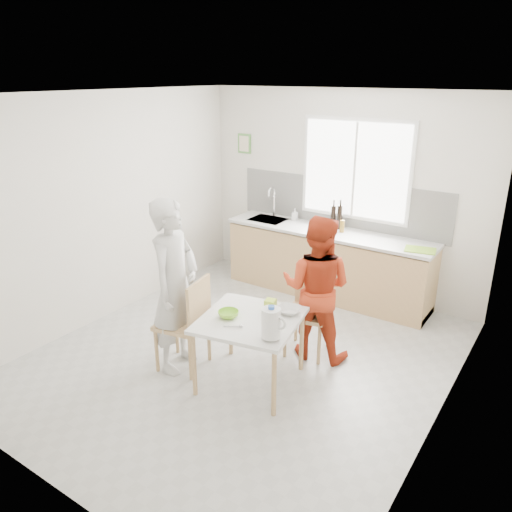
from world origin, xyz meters
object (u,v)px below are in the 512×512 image
at_px(chair_far, 310,306).
at_px(person_white, 175,286).
at_px(chair_left, 188,320).
at_px(wine_bottle_b, 333,217).
at_px(bowl_white, 289,310).
at_px(person_red, 316,288).
at_px(bowl_green, 228,314).
at_px(dining_table, 250,325).
at_px(wine_bottle_a, 340,217).
at_px(milk_jug, 272,323).

distance_m(chair_far, person_white, 1.47).
bearing_deg(chair_left, wine_bottle_b, 161.21).
relative_size(person_white, bowl_white, 7.64).
bearing_deg(chair_left, person_red, 123.82).
distance_m(person_white, bowl_green, 0.63).
relative_size(dining_table, wine_bottle_a, 3.32).
bearing_deg(bowl_green, chair_far, 69.14).
bearing_deg(milk_jug, person_white, 166.05).
relative_size(bowl_white, wine_bottle_a, 0.73).
relative_size(person_red, wine_bottle_a, 4.86).
bearing_deg(person_red, chair_far, -43.63).
bearing_deg(chair_far, person_red, -43.63).
bearing_deg(bowl_green, dining_table, 25.42).
relative_size(chair_far, wine_bottle_b, 3.16).
bearing_deg(wine_bottle_b, person_white, -100.10).
height_order(dining_table, chair_left, chair_left).
bearing_deg(bowl_green, bowl_white, 42.35).
relative_size(chair_left, milk_jug, 3.34).
relative_size(person_red, bowl_white, 6.68).
height_order(bowl_green, wine_bottle_a, wine_bottle_a).
height_order(person_white, wine_bottle_a, person_white).
distance_m(bowl_green, wine_bottle_b, 2.55).
bearing_deg(milk_jug, bowl_white, 92.63).
distance_m(chair_far, milk_jug, 1.15).
height_order(person_red, wine_bottle_a, person_red).
distance_m(bowl_green, wine_bottle_a, 2.55).
height_order(chair_left, chair_far, chair_left).
xyz_separation_m(dining_table, chair_left, (-0.66, -0.13, -0.08)).
bearing_deg(person_red, wine_bottle_a, -83.96).
height_order(person_white, person_red, person_white).
height_order(dining_table, wine_bottle_a, wine_bottle_a).
bearing_deg(person_white, person_red, -59.07).
height_order(milk_jug, wine_bottle_a, wine_bottle_a).
distance_m(dining_table, chair_far, 0.90).
bearing_deg(person_white, dining_table, -90.00).
relative_size(chair_far, milk_jug, 3.20).
bearing_deg(bowl_white, milk_jug, -75.98).
distance_m(milk_jug, wine_bottle_a, 2.72).
bearing_deg(dining_table, chair_left, -168.61).
bearing_deg(chair_far, chair_left, -141.28).
xyz_separation_m(bowl_white, wine_bottle_b, (-0.57, 2.13, 0.35)).
distance_m(person_red, bowl_green, 1.02).
relative_size(person_white, milk_jug, 6.02).
height_order(person_red, wine_bottle_b, person_red).
height_order(person_red, bowl_white, person_red).
height_order(bowl_green, wine_bottle_b, wine_bottle_b).
bearing_deg(dining_table, person_red, 71.13).
xyz_separation_m(chair_far, bowl_green, (-0.37, -0.96, 0.20)).
relative_size(person_white, person_red, 1.14).
height_order(chair_far, milk_jug, milk_jug).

